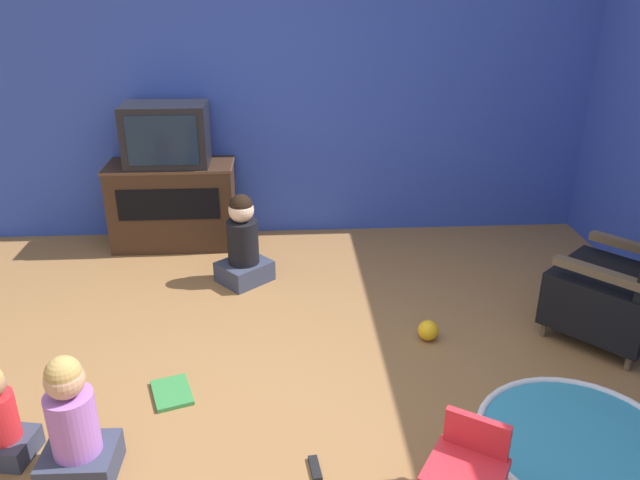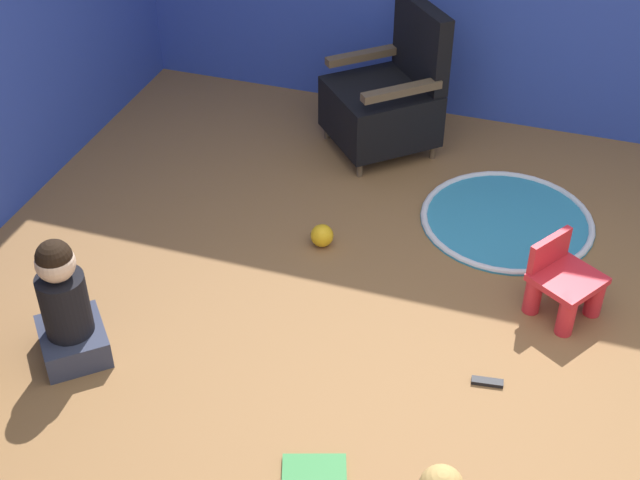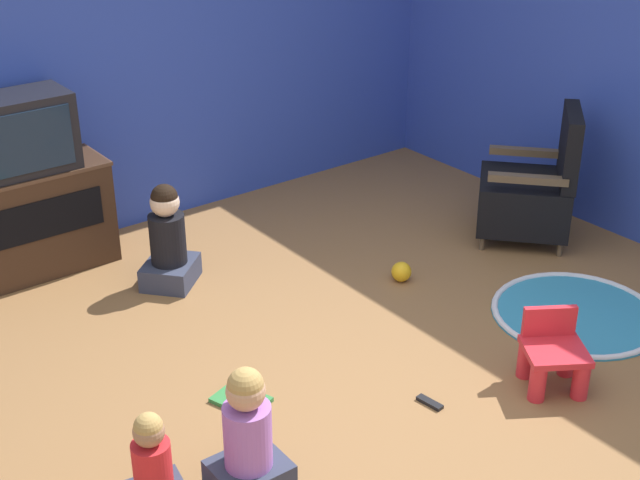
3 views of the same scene
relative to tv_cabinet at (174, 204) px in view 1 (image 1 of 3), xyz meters
The scene contains 12 objects.
ground_plane 2.48m from the tv_cabinet, 69.58° to the right, with size 30.00×30.00×0.00m, color olive.
wall_back 1.20m from the tv_cabinet, 21.94° to the left, with size 5.77×0.12×2.52m.
tv_cabinet is the anchor object (origin of this frame).
television 0.58m from the tv_cabinet, 90.00° to the right, with size 0.65×0.39×0.49m.
black_armchair 3.38m from the tv_cabinet, 29.38° to the right, with size 0.85×0.85×0.95m.
yellow_kid_chair 3.37m from the tv_cabinet, 60.34° to the right, with size 0.43×0.42×0.41m.
play_mat 3.49m from the tv_cabinet, 47.27° to the right, with size 1.02×1.02×0.04m.
child_watching_left 0.94m from the tv_cabinet, 49.39° to the right, with size 0.46×0.46×0.68m.
child_watching_center 2.63m from the tv_cabinet, 91.06° to the right, with size 0.33×0.29×0.65m.
toy_ball 2.43m from the tv_cabinet, 41.37° to the right, with size 0.13×0.13×0.13m.
book 2.10m from the tv_cabinet, 82.45° to the right, with size 0.27×0.32×0.02m.
remote_control 2.88m from the tv_cabinet, 68.79° to the right, with size 0.06×0.15×0.02m.
Camera 1 is at (0.07, -2.61, 2.18)m, focal length 35.00 mm.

